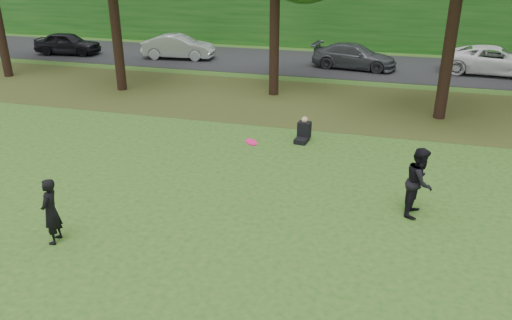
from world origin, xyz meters
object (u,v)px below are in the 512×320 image
(frisbee, at_px, (251,142))
(seated_person, at_px, (304,132))
(player_right, at_px, (419,182))
(player_left, at_px, (51,211))

(frisbee, bearing_deg, seated_person, 89.02)
(player_right, relative_size, seated_person, 2.08)
(player_left, xyz_separation_m, seated_person, (4.14, 7.82, -0.45))
(player_left, height_order, frisbee, frisbee)
(frisbee, bearing_deg, player_right, 24.41)
(player_left, bearing_deg, seated_person, 140.84)
(player_left, relative_size, player_right, 0.88)
(player_left, xyz_separation_m, frisbee, (4.04, 1.82, 1.36))
(seated_person, bearing_deg, player_left, -111.90)
(player_right, bearing_deg, player_left, 125.95)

